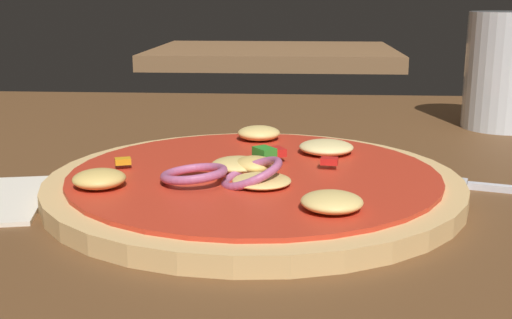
# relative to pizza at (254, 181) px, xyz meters

# --- Properties ---
(dining_table) EXTENTS (1.39, 0.91, 0.04)m
(dining_table) POSITION_rel_pizza_xyz_m (0.02, 0.03, -0.03)
(dining_table) COLOR brown
(dining_table) RESTS_ON ground
(pizza) EXTENTS (0.30, 0.30, 0.03)m
(pizza) POSITION_rel_pizza_xyz_m (0.00, 0.00, 0.00)
(pizza) COLOR tan
(pizza) RESTS_ON dining_table
(fork) EXTENTS (0.19, 0.07, 0.01)m
(fork) POSITION_rel_pizza_xyz_m (0.19, 0.01, -0.01)
(fork) COLOR silver
(fork) RESTS_ON dining_table
(beer_glass) EXTENTS (0.08, 0.08, 0.12)m
(beer_glass) POSITION_rel_pizza_xyz_m (0.25, 0.26, 0.05)
(beer_glass) COLOR silver
(beer_glass) RESTS_ON dining_table
(background_table) EXTENTS (0.64, 0.51, 0.04)m
(background_table) POSITION_rel_pizza_xyz_m (-0.04, 1.32, -0.03)
(background_table) COLOR brown
(background_table) RESTS_ON ground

